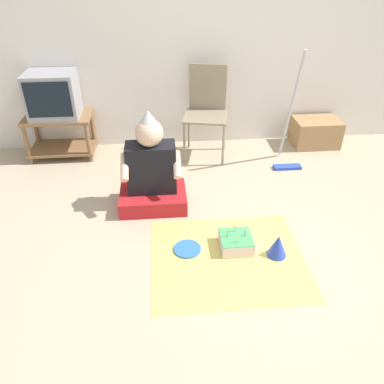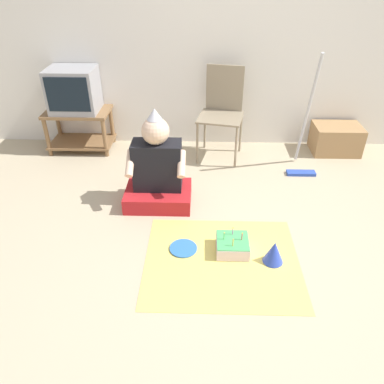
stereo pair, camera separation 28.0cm
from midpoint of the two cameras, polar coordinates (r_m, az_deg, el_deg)
name	(u,v)px [view 2 (the right image)]	position (r m, az deg, el deg)	size (l,w,h in m)	color
ground_plane	(250,276)	(2.67, 11.83, -12.52)	(16.00, 16.00, 0.00)	tan
wall_back	(238,23)	(4.09, 9.20, 24.05)	(6.40, 0.06, 2.55)	white
tv_stand	(80,126)	(4.28, -14.92, 9.61)	(0.68, 0.42, 0.44)	olive
tv	(74,90)	(4.14, -15.71, 14.71)	(0.48, 0.41, 0.44)	#99999E
folding_chair	(222,107)	(3.95, 6.72, 12.73)	(0.51, 0.50, 0.92)	gray
cardboard_box_stack	(336,139)	(4.45, 22.80, 7.43)	(0.50, 0.36, 0.30)	#A87F51
dust_mop	(304,140)	(3.84, 18.81, 7.40)	(0.28, 0.34, 1.17)	#2D4CB2
person_seated	(157,172)	(3.17, -2.78, 2.94)	(0.57, 0.41, 0.85)	red
party_cloth	(222,260)	(2.74, 7.56, -10.43)	(1.10, 0.94, 0.01)	#EAD666
birthday_cake	(232,245)	(2.80, 9.07, -8.12)	(0.24, 0.24, 0.16)	silver
party_hat_blue	(274,252)	(2.75, 15.29, -8.94)	(0.14, 0.14, 0.17)	blue
paper_plate	(183,248)	(2.81, 1.55, -8.67)	(0.20, 0.20, 0.01)	blue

